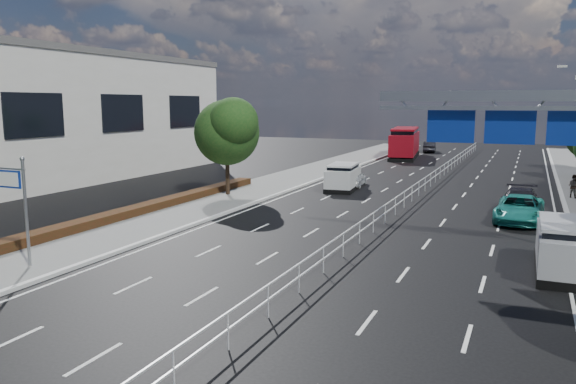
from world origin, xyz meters
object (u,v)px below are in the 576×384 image
at_px(parked_car_dark, 520,202).
at_px(pedestrian_b, 574,186).
at_px(silver_minivan, 566,248).
at_px(near_car_dark, 430,147).
at_px(parked_car_teal, 519,209).
at_px(toilet_sign, 16,193).
at_px(red_bus, 405,142).
at_px(near_car_silver, 353,178).
at_px(white_minivan, 343,177).
at_px(overhead_gantry, 530,120).

bearing_deg(parked_car_dark, pedestrian_b, 65.84).
bearing_deg(silver_minivan, near_car_dark, 104.21).
xyz_separation_m(silver_minivan, parked_car_dark, (-1.80, 11.43, -0.24)).
distance_m(parked_car_teal, pedestrian_b, 9.46).
bearing_deg(silver_minivan, toilet_sign, -159.07).
distance_m(red_bus, near_car_silver, 24.77).
distance_m(toilet_sign, silver_minivan, 20.78).
distance_m(red_bus, parked_car_teal, 36.15).
relative_size(white_minivan, near_car_silver, 1.17).
distance_m(parked_car_dark, pedestrian_b, 7.47).
height_order(parked_car_dark, pedestrian_b, pedestrian_b).
xyz_separation_m(red_bus, parked_car_teal, (13.20, -33.64, -1.09)).
relative_size(toilet_sign, red_bus, 0.37).
distance_m(toilet_sign, white_minivan, 24.45).
height_order(silver_minivan, parked_car_teal, silver_minivan).
bearing_deg(red_bus, silver_minivan, -78.20).
xyz_separation_m(overhead_gantry, red_bus, (-13.44, 40.44, -3.81)).
distance_m(white_minivan, parked_car_teal, 13.95).
relative_size(parked_car_teal, pedestrian_b, 3.32).
xyz_separation_m(near_car_silver, near_car_dark, (0.26, 33.07, 0.02)).
bearing_deg(parked_car_teal, near_car_silver, 145.82).
bearing_deg(parked_car_teal, silver_minivan, -76.46).
xyz_separation_m(red_bus, near_car_dark, (1.50, 8.36, -1.11)).
bearing_deg(near_car_dark, overhead_gantry, 96.83).
bearing_deg(silver_minivan, overhead_gantry, 121.62).
bearing_deg(toilet_sign, near_car_silver, 77.96).
bearing_deg(toilet_sign, parked_car_dark, 47.43).
relative_size(toilet_sign, white_minivan, 0.94).
relative_size(white_minivan, parked_car_teal, 0.91).
bearing_deg(near_car_dark, pedestrian_b, 107.19).
distance_m(overhead_gantry, white_minivan, 19.04).
height_order(near_car_silver, near_car_dark, near_car_dark).
distance_m(white_minivan, pedestrian_b, 15.35).
xyz_separation_m(near_car_silver, pedestrian_b, (15.06, 0.01, 0.23)).
xyz_separation_m(toilet_sign, parked_car_teal, (17.45, 16.86, -2.24)).
bearing_deg(near_car_silver, pedestrian_b, 174.58).
bearing_deg(toilet_sign, parked_car_teal, 44.00).
height_order(toilet_sign, silver_minivan, toilet_sign).
bearing_deg(parked_car_teal, near_car_dark, 108.13).
relative_size(overhead_gantry, near_car_silver, 2.59).
xyz_separation_m(toilet_sign, white_minivan, (5.34, 23.77, -2.00)).
relative_size(near_car_silver, silver_minivan, 0.83).
relative_size(overhead_gantry, white_minivan, 2.22).
bearing_deg(overhead_gantry, parked_car_teal, 92.02).
distance_m(near_car_silver, near_car_dark, 33.07).
bearing_deg(near_car_dark, white_minivan, 82.40).
bearing_deg(silver_minivan, parked_car_dark, 98.42).
height_order(overhead_gantry, near_car_dark, overhead_gantry).
distance_m(silver_minivan, parked_car_dark, 11.57).
bearing_deg(parked_car_dark, silver_minivan, -80.68).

